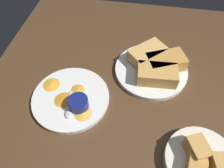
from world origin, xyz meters
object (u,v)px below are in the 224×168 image
object	(u,v)px
sandwich_half_near	(157,75)
ramekin_dark_sauce	(150,53)
sandwich_half_far	(166,62)
sandwich_half_extra	(148,54)
plate_sandwich_main	(151,70)
spoon_by_dark_ramekin	(152,67)
spoon_by_gravy_ramekin	(69,110)
ramekin_light_gravy	(78,103)
plate_chips_companion	(71,98)
bread_basket_rear	(202,162)

from	to	relation	value
sandwich_half_near	ramekin_dark_sauce	world-z (taller)	sandwich_half_near
sandwich_half_far	sandwich_half_extra	xyz separation A→B (cm)	(6.31, -2.75, 0.00)
plate_sandwich_main	sandwich_half_extra	size ratio (longest dim) A/B	1.75
spoon_by_dark_ramekin	spoon_by_gravy_ramekin	world-z (taller)	same
plate_sandwich_main	sandwich_half_extra	bearing A→B (deg)	-68.55
plate_sandwich_main	ramekin_light_gravy	bearing A→B (deg)	42.44
sandwich_half_near	ramekin_light_gravy	size ratio (longest dim) A/B	2.26
ramekin_dark_sauce	sandwich_half_near	bearing A→B (deg)	106.57
spoon_by_dark_ramekin	ramekin_light_gravy	world-z (taller)	ramekin_light_gravy
sandwich_half_far	spoon_by_dark_ramekin	xyz separation A→B (cm)	(4.38, 1.45, -2.04)
sandwich_half_extra	plate_chips_companion	size ratio (longest dim) A/B	0.59
sandwich_half_near	spoon_by_dark_ramekin	size ratio (longest dim) A/B	1.38
sandwich_half_near	ramekin_dark_sauce	bearing A→B (deg)	-73.43
sandwich_half_extra	bread_basket_rear	xyz separation A→B (cm)	(-16.16, 35.20, -1.59)
sandwich_half_extra	ramekin_dark_sauce	bearing A→B (deg)	-116.07
plate_sandwich_main	sandwich_half_near	distance (cm)	5.83
ramekin_light_gravy	spoon_by_gravy_ramekin	xyz separation A→B (cm)	(2.65, 1.95, -1.60)
sandwich_half_far	ramekin_dark_sauce	size ratio (longest dim) A/B	2.19
sandwich_half_near	ramekin_dark_sauce	distance (cm)	10.60
sandwich_half_extra	spoon_by_dark_ramekin	size ratio (longest dim) A/B	1.48
sandwich_half_extra	spoon_by_gravy_ramekin	xyz separation A→B (cm)	(22.06, 25.85, -2.04)
plate_sandwich_main	sandwich_half_extra	xyz separation A→B (cm)	(1.78, -4.53, 3.20)
sandwich_half_extra	sandwich_half_far	bearing A→B (deg)	156.45
spoon_by_dark_ramekin	bread_basket_rear	xyz separation A→B (cm)	(-14.23, 31.01, 0.45)
plate_sandwich_main	spoon_by_gravy_ramekin	world-z (taller)	spoon_by_gravy_ramekin
plate_sandwich_main	ramekin_light_gravy	xyz separation A→B (cm)	(21.18, 19.37, 2.77)
plate_sandwich_main	sandwich_half_extra	distance (cm)	5.83
spoon_by_dark_ramekin	plate_chips_companion	world-z (taller)	spoon_by_dark_ramekin
sandwich_half_far	ramekin_light_gravy	world-z (taller)	sandwich_half_far
sandwich_half_far	ramekin_dark_sauce	bearing A→B (deg)	-33.69
sandwich_half_extra	plate_sandwich_main	bearing A→B (deg)	111.45
sandwich_half_far	sandwich_half_extra	size ratio (longest dim) A/B	1.02
sandwich_half_far	spoon_by_gravy_ramekin	size ratio (longest dim) A/B	1.50
sandwich_half_far	sandwich_half_extra	distance (cm)	6.89
ramekin_dark_sauce	spoon_by_dark_ramekin	distance (cm)	5.81
spoon_by_gravy_ramekin	sandwich_half_near	bearing A→B (deg)	-146.77
ramekin_dark_sauce	bread_basket_rear	bearing A→B (deg)	113.28
plate_chips_companion	ramekin_light_gravy	distance (cm)	5.57
sandwich_half_near	sandwich_half_extra	world-z (taller)	same
ramekin_dark_sauce	spoon_by_gravy_ramekin	size ratio (longest dim) A/B	0.69
ramekin_light_gravy	spoon_by_gravy_ramekin	world-z (taller)	ramekin_light_gravy
sandwich_half_far	plate_chips_companion	size ratio (longest dim) A/B	0.60
ramekin_dark_sauce	spoon_by_gravy_ramekin	xyz separation A→B (cm)	(22.59, 26.95, -1.96)
spoon_by_dark_ramekin	plate_chips_companion	xyz separation A→B (cm)	(25.04, 16.61, -1.16)
plate_chips_companion	ramekin_dark_sauce	bearing A→B (deg)	-137.20
sandwich_half_extra	spoon_by_dark_ramekin	world-z (taller)	sandwich_half_extra
plate_sandwich_main	bread_basket_rear	distance (cm)	33.91
plate_chips_companion	bread_basket_rear	distance (cm)	41.86
plate_sandwich_main	bread_basket_rear	world-z (taller)	bread_basket_rear
ramekin_light_gravy	plate_sandwich_main	bearing A→B (deg)	-137.56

